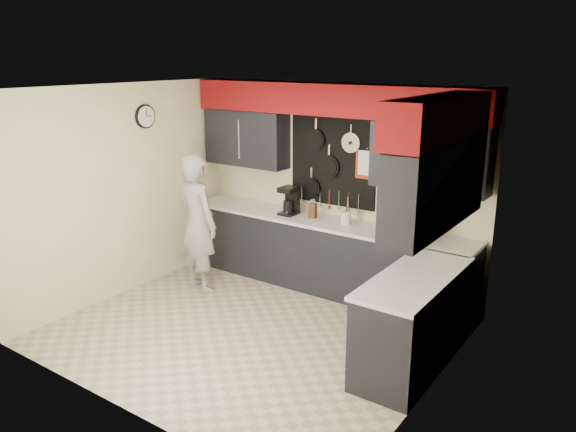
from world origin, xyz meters
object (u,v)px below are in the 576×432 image
Objects in this scene: utensil_crock at (346,218)px; coffee_maker at (290,200)px; knife_block at (313,211)px; microwave at (404,225)px; person at (198,224)px.

coffee_maker is at bearing -179.36° from utensil_crock.
knife_block is 0.53× the size of coffee_maker.
microwave is at bearing -10.03° from knife_block.
knife_block reaches higher than utensil_crock.
coffee_maker reaches higher than utensil_crock.
utensil_crock is at bearing -174.32° from microwave.
knife_block is (-1.26, 0.06, -0.04)m from microwave.
knife_block is at bearing 1.68° from coffee_maker.
utensil_crock is at bearing -7.01° from knife_block.
coffee_maker is at bearing -117.07° from person.
microwave is at bearing -146.84° from person.
knife_block is 0.36m from coffee_maker.
person is (-1.12, -0.92, -0.14)m from knife_block.
person reaches higher than coffee_maker.
person reaches higher than knife_block.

